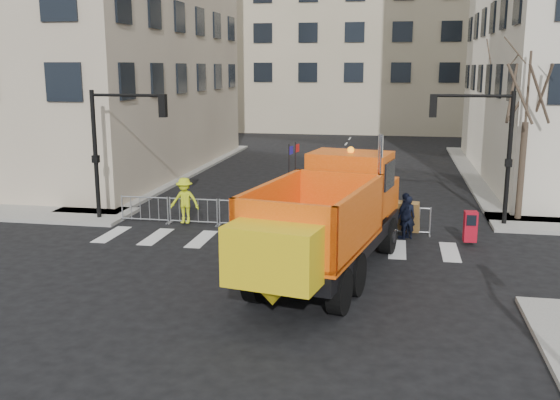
% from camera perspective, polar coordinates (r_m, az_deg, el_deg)
% --- Properties ---
extents(ground, '(120.00, 120.00, 0.00)m').
position_cam_1_polar(ground, '(17.72, -3.58, -8.79)').
color(ground, black).
rests_on(ground, ground).
extents(sidewalk_back, '(64.00, 5.00, 0.15)m').
position_cam_1_polar(sidewalk_back, '(25.65, 1.05, -1.98)').
color(sidewalk_back, gray).
rests_on(sidewalk_back, ground).
extents(building_far, '(30.00, 18.00, 24.00)m').
position_cam_1_polar(building_far, '(68.40, 7.44, 16.76)').
color(building_far, '#B6AB8B').
rests_on(building_far, ground).
extents(traffic_light_left, '(0.18, 0.18, 5.40)m').
position_cam_1_polar(traffic_light_left, '(26.72, -16.51, 3.83)').
color(traffic_light_left, black).
rests_on(traffic_light_left, ground).
extents(traffic_light_right, '(0.18, 0.18, 5.40)m').
position_cam_1_polar(traffic_light_right, '(26.16, 20.18, 3.42)').
color(traffic_light_right, black).
rests_on(traffic_light_right, ground).
extents(crowd_barriers, '(12.60, 0.60, 1.10)m').
position_cam_1_polar(crowd_barriers, '(24.81, -1.00, -1.33)').
color(crowd_barriers, '#9EA0A5').
rests_on(crowd_barriers, ground).
extents(street_tree, '(3.00, 3.00, 7.50)m').
position_cam_1_polar(street_tree, '(27.14, 21.47, 5.85)').
color(street_tree, '#382B21').
rests_on(street_tree, ground).
extents(plow_truck, '(5.08, 11.37, 4.27)m').
position_cam_1_polar(plow_truck, '(18.77, 4.41, -1.53)').
color(plow_truck, black).
rests_on(plow_truck, ground).
extents(cop_a, '(0.66, 0.49, 1.64)m').
position_cam_1_polar(cop_a, '(23.69, 11.56, -1.55)').
color(cop_a, black).
rests_on(cop_a, ground).
extents(cop_b, '(1.05, 0.97, 1.74)m').
position_cam_1_polar(cop_b, '(23.69, 8.30, -1.31)').
color(cop_b, black).
rests_on(cop_b, ground).
extents(cop_c, '(0.93, 1.09, 1.75)m').
position_cam_1_polar(cop_c, '(23.68, 11.43, -1.42)').
color(cop_c, black).
rests_on(cop_c, ground).
extents(worker, '(1.21, 0.72, 1.84)m').
position_cam_1_polar(worker, '(25.21, -8.71, -0.04)').
color(worker, '#CBDC19').
rests_on(worker, sidewalk_back).
extents(newspaper_box, '(0.47, 0.42, 1.10)m').
position_cam_1_polar(newspaper_box, '(23.39, 17.01, -2.33)').
color(newspaper_box, '#B70E20').
rests_on(newspaper_box, sidewalk_back).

